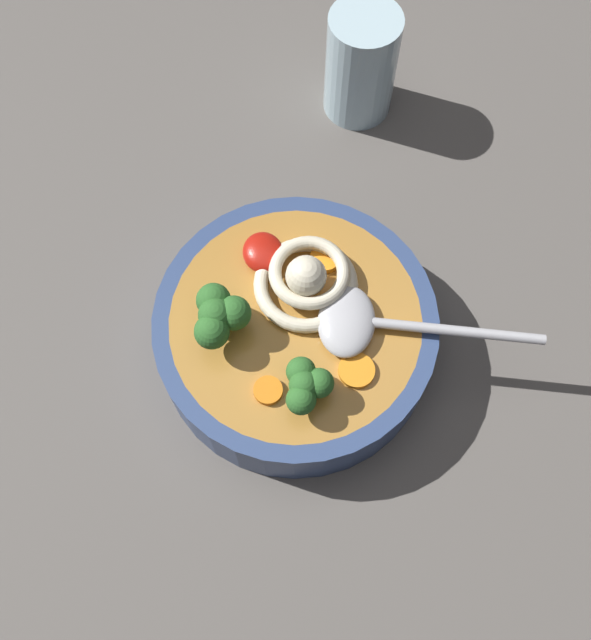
{
  "coord_description": "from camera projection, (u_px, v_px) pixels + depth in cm",
  "views": [
    {
      "loc": [
        -18.52,
        2.59,
        61.82
      ],
      "look_at": [
        3.22,
        -1.51,
        9.66
      ],
      "focal_mm": 41.24,
      "sensor_mm": 36.0,
      "label": 1
    }
  ],
  "objects": [
    {
      "name": "soup_spoon",
      "position": [
        365.0,
        323.0,
        0.56
      ],
      "size": [
        8.28,
        17.44,
        1.6
      ],
      "rotation": [
        0.0,
        0.0,
        4.42
      ],
      "color": "#B7B7BC",
      "rests_on": "soup_bowl"
    },
    {
      "name": "chili_sauce_dollop",
      "position": [
        267.0,
        252.0,
        0.58
      ],
      "size": [
        3.6,
        3.24,
        1.62
      ],
      "primitive_type": "ellipsoid",
      "color": "#B2190F",
      "rests_on": "soup_bowl"
    },
    {
      "name": "soup_bowl",
      "position": [
        296.0,
        333.0,
        0.59
      ],
      "size": [
        22.3,
        22.3,
        5.67
      ],
      "color": "#334775",
      "rests_on": "table_slab"
    },
    {
      "name": "carrot_slice_far",
      "position": [
        268.0,
        390.0,
        0.54
      ],
      "size": [
        2.18,
        2.18,
        0.53
      ],
      "primitive_type": "cylinder",
      "color": "orange",
      "rests_on": "soup_bowl"
    },
    {
      "name": "noodle_pile",
      "position": [
        307.0,
        279.0,
        0.57
      ],
      "size": [
        9.01,
        8.84,
        3.62
      ],
      "color": "beige",
      "rests_on": "soup_bowl"
    },
    {
      "name": "broccoli_floret_left",
      "position": [
        306.0,
        385.0,
        0.52
      ],
      "size": [
        4.3,
        3.7,
        3.4
      ],
      "color": "#7A9E60",
      "rests_on": "soup_bowl"
    },
    {
      "name": "drinking_glass",
      "position": [
        361.0,
        64.0,
        0.67
      ],
      "size": [
        6.53,
        6.53,
        10.78
      ],
      "primitive_type": "cylinder",
      "color": "silver",
      "rests_on": "table_slab"
    },
    {
      "name": "carrot_slice_beside_chili",
      "position": [
        325.0,
        259.0,
        0.58
      ],
      "size": [
        2.41,
        2.41,
        0.67
      ],
      "primitive_type": "cylinder",
      "color": "orange",
      "rests_on": "soup_bowl"
    },
    {
      "name": "table_slab",
      "position": [
        285.0,
        392.0,
        0.62
      ],
      "size": [
        111.73,
        111.73,
        3.99
      ],
      "primitive_type": "cube",
      "color": "#5B5651",
      "rests_on": "ground"
    },
    {
      "name": "carrot_slice_near_spoon",
      "position": [
        357.0,
        370.0,
        0.55
      ],
      "size": [
        2.76,
        2.76,
        0.44
      ],
      "primitive_type": "cylinder",
      "color": "orange",
      "rests_on": "soup_bowl"
    },
    {
      "name": "broccoli_floret_rear",
      "position": [
        219.0,
        315.0,
        0.54
      ],
      "size": [
        5.15,
        4.43,
        4.07
      ],
      "color": "#7A9E60",
      "rests_on": "soup_bowl"
    }
  ]
}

